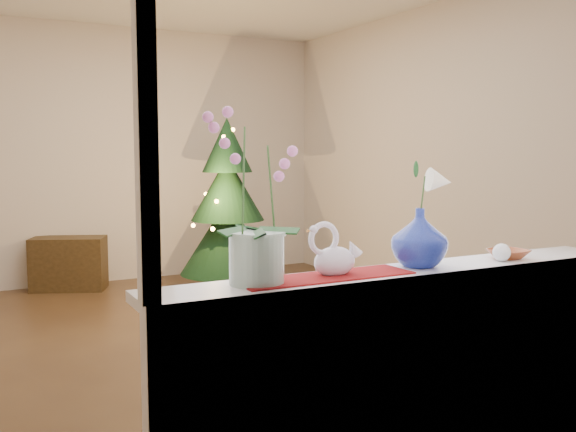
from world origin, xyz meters
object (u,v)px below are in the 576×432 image
Objects in this scene: amber_dish at (508,255)px; orchid_pot at (256,197)px; side_table at (69,264)px; swan at (335,250)px; blue_vase at (420,233)px; xmas_tree at (228,206)px; paperweight at (502,253)px.

orchid_pot is at bearing 178.90° from amber_dish.
amber_dish is 0.20× the size of side_table.
orchid_pot reaches higher than side_table.
orchid_pot is 0.39m from swan.
blue_vase is at bearing 0.29° from orchid_pot.
side_table is (-0.68, 4.60, -0.79)m from blue_vase.
blue_vase is at bearing -20.37° from swan.
xmas_tree is at bearing -9.67° from side_table.
amber_dish is (1.22, -0.02, -0.30)m from orchid_pot.
amber_dish is 3.76m from xmas_tree.
blue_vase is 0.39× the size of side_table.
swan is 0.89m from amber_dish.
blue_vase is 0.16× the size of xmas_tree.
swan is 4.67m from side_table.
side_table is at bearing 89.26° from orchid_pot.
xmas_tree is (1.42, 3.73, -0.38)m from orchid_pot.
paperweight is at bearing -94.37° from xmas_tree.
blue_vase is 0.49m from amber_dish.
blue_vase reaches higher than paperweight.
amber_dish is at bearing -93.15° from xmas_tree.
paperweight is 3.80m from xmas_tree.
blue_vase is (0.74, 0.00, -0.17)m from orchid_pot.
side_table is at bearing 102.96° from paperweight.
xmas_tree is (1.10, 3.73, -0.16)m from swan.
xmas_tree reaches higher than swan.
xmas_tree is at bearing 52.96° from swan.
swan is at bearing 0.32° from orchid_pot.
blue_vase is at bearing -58.48° from side_table.
blue_vase is 3.79m from xmas_tree.
amber_dish is (0.48, -0.03, -0.12)m from blue_vase.
orchid_pot is at bearing 159.67° from swan.
orchid_pot is 1.17m from paperweight.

